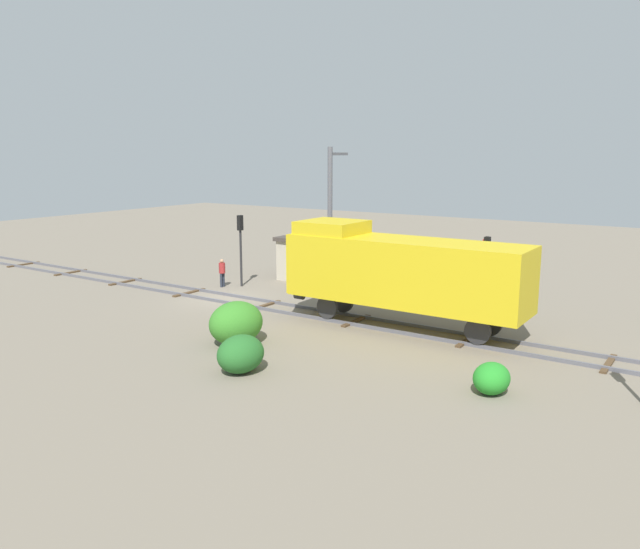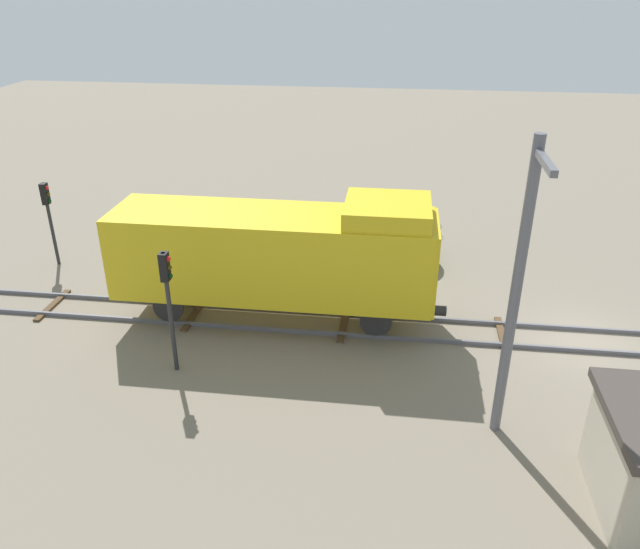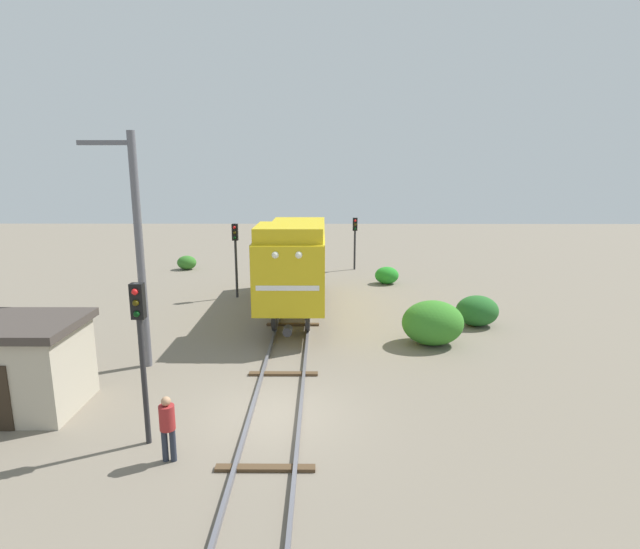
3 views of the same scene
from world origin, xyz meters
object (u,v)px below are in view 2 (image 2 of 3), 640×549
object	(u,v)px
locomotive	(279,252)
catenary_mast	(517,290)
traffic_signal_far	(48,209)
traffic_signal_mid	(168,291)

from	to	relation	value
locomotive	catenary_mast	xyz separation A→B (m)	(-5.06, -7.02, 1.62)
locomotive	traffic_signal_far	xyz separation A→B (m)	(3.60, 10.50, -0.22)
locomotive	traffic_signal_far	world-z (taller)	locomotive
locomotive	catenary_mast	size ratio (longest dim) A/B	1.40
locomotive	traffic_signal_far	size ratio (longest dim) A/B	3.18
traffic_signal_mid	catenary_mast	size ratio (longest dim) A/B	0.49
traffic_signal_mid	catenary_mast	bearing A→B (deg)	-99.64
locomotive	traffic_signal_mid	distance (m)	4.37
traffic_signal_far	catenary_mast	world-z (taller)	catenary_mast
traffic_signal_mid	catenary_mast	distance (m)	10.03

